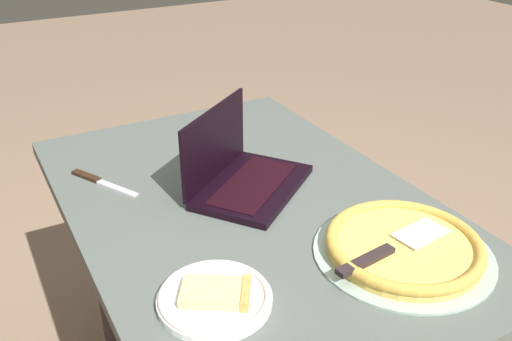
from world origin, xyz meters
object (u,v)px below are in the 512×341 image
Objects in this scene: pizza_tray at (404,246)px; pizza_plate at (215,297)px; dining_table at (249,224)px; laptop at (241,172)px; table_knife at (98,180)px.

pizza_plate is at bearing 82.50° from pizza_tray.
pizza_tray reaches higher than dining_table.
dining_table is at bearing 166.90° from laptop.
laptop is 0.39m from table_knife.
table_knife reaches higher than dining_table.
dining_table is 0.14m from laptop.
table_knife is at bearing 7.24° from pizza_plate.
laptop is (0.07, -0.02, 0.11)m from dining_table.
pizza_plate is at bearing 142.35° from dining_table.
table_knife is (0.21, 0.32, -0.04)m from laptop.
laptop is 1.01× the size of pizza_tray.
table_knife is at bearing 47.24° from dining_table.
pizza_plate is at bearing 146.34° from laptop.
dining_table is 5.65× the size of pizza_plate.
pizza_tray is (-0.43, -0.17, -0.02)m from laptop.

